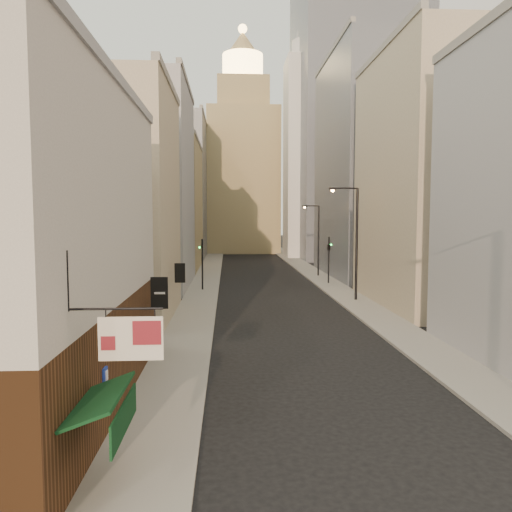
{
  "coord_description": "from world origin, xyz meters",
  "views": [
    {
      "loc": [
        -4.09,
        -9.3,
        7.17
      ],
      "look_at": [
        -2.31,
        22.08,
        4.67
      ],
      "focal_mm": 35.0,
      "sensor_mm": 36.0,
      "label": 1
    }
  ],
  "objects_px": {
    "clock_tower": "(243,164)",
    "white_tower": "(308,151)",
    "streetlamp_mid": "(354,237)",
    "streetlamp_far": "(317,236)",
    "traffic_light_right": "(329,249)",
    "traffic_light_left": "(202,253)"
  },
  "relations": [
    {
      "from": "clock_tower",
      "to": "streetlamp_far",
      "type": "bearing_deg",
      "value": -80.15
    },
    {
      "from": "clock_tower",
      "to": "traffic_light_left",
      "type": "height_order",
      "value": "clock_tower"
    },
    {
      "from": "streetlamp_far",
      "to": "white_tower",
      "type": "bearing_deg",
      "value": 64.0
    },
    {
      "from": "streetlamp_far",
      "to": "traffic_light_right",
      "type": "xyz_separation_m",
      "value": [
        0.08,
        -6.67,
        -1.04
      ]
    },
    {
      "from": "traffic_light_left",
      "to": "traffic_light_right",
      "type": "xyz_separation_m",
      "value": [
        13.07,
        3.94,
        0.14
      ]
    },
    {
      "from": "streetlamp_mid",
      "to": "streetlamp_far",
      "type": "bearing_deg",
      "value": 87.99
    },
    {
      "from": "streetlamp_mid",
      "to": "traffic_light_right",
      "type": "xyz_separation_m",
      "value": [
        0.06,
        10.57,
        -1.67
      ]
    },
    {
      "from": "streetlamp_far",
      "to": "traffic_light_right",
      "type": "bearing_deg",
      "value": -108.31
    },
    {
      "from": "streetlamp_mid",
      "to": "streetlamp_far",
      "type": "distance_m",
      "value": 17.25
    },
    {
      "from": "traffic_light_left",
      "to": "traffic_light_right",
      "type": "distance_m",
      "value": 13.65
    },
    {
      "from": "clock_tower",
      "to": "streetlamp_mid",
      "type": "distance_m",
      "value": 61.77
    },
    {
      "from": "clock_tower",
      "to": "streetlamp_far",
      "type": "relative_size",
      "value": 5.31
    },
    {
      "from": "traffic_light_right",
      "to": "traffic_light_left",
      "type": "bearing_deg",
      "value": 40.89
    },
    {
      "from": "streetlamp_mid",
      "to": "streetlamp_far",
      "type": "height_order",
      "value": "streetlamp_mid"
    },
    {
      "from": "clock_tower",
      "to": "white_tower",
      "type": "height_order",
      "value": "clock_tower"
    },
    {
      "from": "traffic_light_left",
      "to": "traffic_light_right",
      "type": "bearing_deg",
      "value": -171.15
    },
    {
      "from": "streetlamp_mid",
      "to": "traffic_light_right",
      "type": "height_order",
      "value": "streetlamp_mid"
    },
    {
      "from": "clock_tower",
      "to": "white_tower",
      "type": "xyz_separation_m",
      "value": [
        11.0,
        -14.0,
        0.97
      ]
    },
    {
      "from": "clock_tower",
      "to": "traffic_light_right",
      "type": "relative_size",
      "value": 8.98
    },
    {
      "from": "traffic_light_right",
      "to": "white_tower",
      "type": "bearing_deg",
      "value": -71.5
    },
    {
      "from": "clock_tower",
      "to": "streetlamp_mid",
      "type": "xyz_separation_m",
      "value": [
        7.46,
        -60.1,
        -12.17
      ]
    },
    {
      "from": "streetlamp_mid",
      "to": "streetlamp_far",
      "type": "xyz_separation_m",
      "value": [
        -0.02,
        17.24,
        -0.63
      ]
    }
  ]
}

